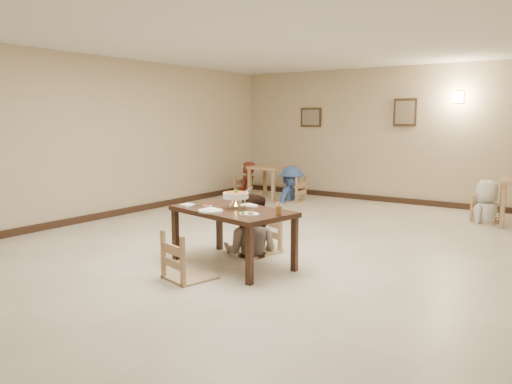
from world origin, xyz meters
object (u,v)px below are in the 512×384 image
Objects in this scene: bg_chair_ll at (247,177)px; bg_diner_c at (488,180)px; drink_glass at (279,210)px; bg_chair_lr at (292,178)px; main_diner at (251,194)px; chair_far at (257,214)px; bg_table_left at (269,172)px; bg_diner_a at (247,162)px; main_table at (232,215)px; bg_diner_b at (292,166)px; chair_near at (189,234)px; curry_warmer at (236,195)px; bg_chair_rl at (487,198)px.

bg_diner_c reaches higher than bg_chair_ll.
bg_chair_lr is (-2.64, 4.81, -0.25)m from drink_glass.
main_diner is 1.09× the size of bg_diner_c.
bg_chair_lr is at bearing 131.95° from chair_far.
bg_diner_a is (-0.63, -0.01, 0.21)m from bg_table_left.
main_diner reaches higher than bg_diner_c.
main_table is 5.24m from bg_diner_c.
bg_chair_ll is at bearing 128.93° from drink_glass.
bg_diner_c reaches higher than bg_chair_lr.
bg_diner_a is at bearing -179.07° from bg_table_left.
bg_diner_b reaches higher than drink_glass.
main_table is 5.74m from bg_chair_ll.
bg_diner_c reaches higher than chair_near.
bg_diner_c is (4.08, 0.02, -0.04)m from bg_diner_b.
bg_diner_b is at bearing -57.02° from chair_near.
chair_near is 6.31m from bg_diner_a.
chair_near is 6.03m from bg_table_left.
bg_chair_lr is at bearing -70.36° from bg_diner_c.
curry_warmer is (0.03, 0.03, 0.25)m from main_table.
chair_far is 1.40m from chair_near.
bg_table_left is (-3.27, 4.84, -0.16)m from drink_glass.
drink_glass reaches higher than bg_table_left.
bg_chair_ll reaches higher than drink_glass.
curry_warmer is 5.74m from bg_chair_ll.
chair_near is 0.63× the size of bg_diner_a.
bg_diner_b reaches higher than bg_chair_rl.
chair_far is at bearing -129.15° from main_diner.
bg_diner_b is (-1.83, 5.47, 0.28)m from chair_near.
bg_table_left reaches higher than main_table.
main_diner reaches higher than bg_chair_ll.
chair_near is 0.69× the size of bg_diner_c.
bg_table_left is 0.65m from bg_chair_ll.
curry_warmer is 0.40× the size of bg_chair_rl.
curry_warmer is 0.33× the size of bg_chair_lr.
bg_diner_c is at bearing 78.90° from chair_far.
chair_near is (0.00, -1.40, -0.01)m from chair_far.
bg_chair_rl is 0.33m from bg_diner_c.
bg_diner_a reaches higher than chair_near.
main_table is at bearing 19.24° from bg_chair_lr.
bg_diner_b is at bearing 131.95° from chair_far.
chair_near is at bearing -141.00° from drink_glass.
bg_chair_rl is (4.08, 0.02, -0.10)m from bg_chair_lr.
drink_glass reaches higher than main_table.
bg_chair_lr is at bearing -57.02° from chair_near.
main_table is 1.74× the size of bg_chair_ll.
drink_glass is 6.21m from bg_diner_a.
main_diner reaches higher than main_table.
curry_warmer is at bearing -147.79° from bg_chair_ll.
bg_chair_rl is 4.10m from bg_diner_b.
bg_diner_b reaches higher than bg_table_left.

